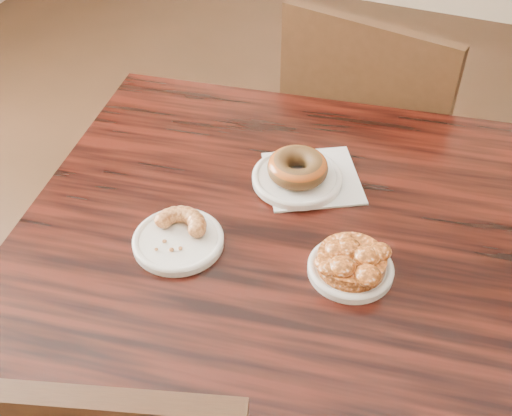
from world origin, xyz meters
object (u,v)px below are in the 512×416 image
at_px(cafe_table, 270,359).
at_px(cruller_fragment, 177,233).
at_px(apple_fritter, 352,259).
at_px(chair_far, 380,144).
at_px(glazed_donut, 298,168).

distance_m(cafe_table, cruller_fragment, 0.43).
bearing_deg(cafe_table, apple_fritter, -21.26).
relative_size(cafe_table, apple_fritter, 5.92).
height_order(chair_far, apple_fritter, chair_far).
relative_size(glazed_donut, cruller_fragment, 1.07).
relative_size(chair_far, apple_fritter, 5.93).
xyz_separation_m(cafe_table, chair_far, (0.06, 0.73, 0.08)).
distance_m(cafe_table, glazed_donut, 0.44).
bearing_deg(apple_fritter, glazed_donut, 130.18).
xyz_separation_m(cafe_table, cruller_fragment, (-0.14, -0.08, 0.40)).
bearing_deg(chair_far, cruller_fragment, 86.74).
relative_size(apple_fritter, cruller_fragment, 1.42).
bearing_deg(chair_far, apple_fritter, 107.32).
bearing_deg(cruller_fragment, cafe_table, 29.28).
distance_m(glazed_donut, apple_fritter, 0.24).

